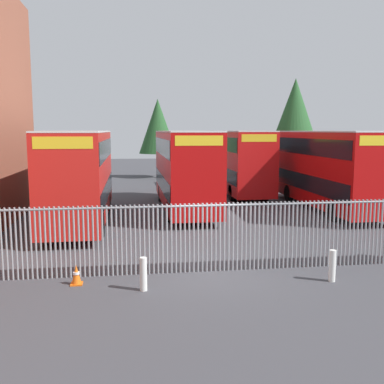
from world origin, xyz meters
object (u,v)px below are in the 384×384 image
Objects in this scene: bollard_center_front at (332,266)px; double_decker_bus_behind_fence_right at (184,167)px; double_decker_bus_behind_fence_left at (327,167)px; traffic_cone_by_gate at (76,275)px; double_decker_bus_far_back at (237,159)px; bollard_near_left at (143,274)px; double_decker_bus_near_gate at (80,173)px.

double_decker_bus_behind_fence_right is at bearing 102.71° from bollard_center_front.
traffic_cone_by_gate is (-12.62, -10.97, -2.13)m from double_decker_bus_behind_fence_left.
bollard_near_left is (-7.21, -18.80, -1.95)m from double_decker_bus_far_back.
bollard_center_front is 7.51m from traffic_cone_by_gate.
double_decker_bus_behind_fence_left is 11.38× the size of bollard_near_left.
double_decker_bus_near_gate reaches higher than traffic_cone_by_gate.
bollard_center_front is (8.25, -9.94, -1.95)m from double_decker_bus_near_gate.
double_decker_bus_behind_fence_left and double_decker_bus_far_back have the same top height.
double_decker_bus_far_back is at bearing 53.63° from double_decker_bus_behind_fence_right.
double_decker_bus_near_gate is at bearing -153.13° from double_decker_bus_behind_fence_right.
bollard_near_left is at bearing -132.38° from double_decker_bus_behind_fence_left.
double_decker_bus_near_gate and double_decker_bus_behind_fence_left have the same top height.
double_decker_bus_near_gate is at bearing 94.84° from traffic_cone_by_gate.
double_decker_bus_behind_fence_left is at bearing -6.69° from double_decker_bus_behind_fence_right.
double_decker_bus_near_gate and double_decker_bus_far_back have the same top height.
double_decker_bus_behind_fence_left is at bearing 47.62° from bollard_near_left.
double_decker_bus_behind_fence_right is 11.38× the size of bollard_near_left.
double_decker_bus_near_gate is at bearing -172.38° from double_decker_bus_behind_fence_left.
bollard_center_front is at bearing 0.00° from bollard_near_left.
traffic_cone_by_gate is at bearing 158.31° from bollard_near_left.
bollard_near_left and bollard_center_front have the same top height.
double_decker_bus_behind_fence_right is at bearing 26.87° from double_decker_bus_near_gate.
double_decker_bus_behind_fence_right is at bearing 68.83° from traffic_cone_by_gate.
double_decker_bus_near_gate is at bearing 129.67° from bollard_center_front.
double_decker_bus_far_back is at bearing 41.82° from double_decker_bus_near_gate.
bollard_center_front is at bearing -95.03° from double_decker_bus_far_back.
double_decker_bus_near_gate reaches higher than bollard_near_left.
traffic_cone_by_gate is at bearing 174.18° from bollard_center_front.
double_decker_bus_behind_fence_left is 16.86m from traffic_cone_by_gate.
double_decker_bus_far_back is 20.23m from bollard_near_left.
double_decker_bus_near_gate is at bearing -138.18° from double_decker_bus_far_back.
double_decker_bus_near_gate is 13.52m from double_decker_bus_behind_fence_left.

